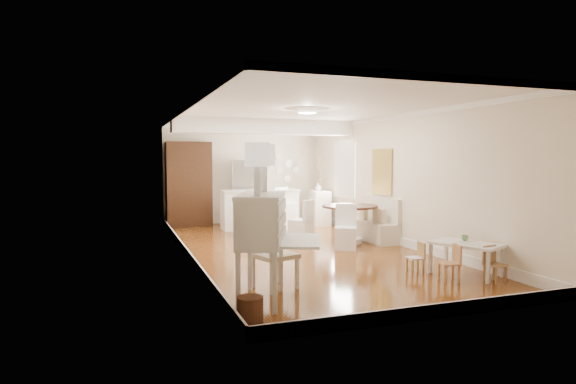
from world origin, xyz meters
TOP-DOWN VIEW (x-y plane):
  - room at (0.04, 0.32)m, footprint 9.00×9.04m
  - secretary_bureau at (-1.70, -3.15)m, footprint 1.45×1.46m
  - gustavian_armchair at (-1.34, -2.63)m, footprint 0.73×0.73m
  - wicker_basket at (-2.05, -3.90)m, footprint 0.34×0.34m
  - kids_table at (1.76, -2.89)m, footprint 1.00×1.20m
  - kids_chair_a at (1.25, -3.14)m, footprint 0.33×0.33m
  - kids_chair_b at (1.09, -2.50)m, footprint 0.27×0.27m
  - kids_chair_c at (1.87, -3.40)m, footprint 0.30×0.30m
  - banquette at (1.99, 0.50)m, footprint 0.52×1.60m
  - dining_table at (1.36, 0.37)m, footprint 1.57×1.57m
  - slip_chair_near at (0.94, -0.28)m, footprint 0.59×0.60m
  - slip_chair_far at (0.51, 1.13)m, footprint 0.62×0.62m
  - breakfast_counter at (0.10, 3.10)m, footprint 2.05×0.65m
  - bar_stool_left at (-0.53, 2.22)m, footprint 0.40×0.40m
  - bar_stool_right at (0.71, 2.83)m, footprint 0.55×0.55m
  - pantry_cabinet at (-1.60, 4.18)m, footprint 1.20×0.60m
  - fridge at (0.30, 4.15)m, footprint 0.75×0.65m
  - sideboard at (1.92, 3.35)m, footprint 0.60×1.05m
  - pencil_cup at (1.86, -2.72)m, footprint 0.13×0.13m
  - branch_vase at (1.90, 3.40)m, footprint 0.24×0.24m

SIDE VIEW (x-z plane):
  - wicker_basket at x=-2.05m, z-range 0.00..0.30m
  - kids_chair_b at x=1.09m, z-range 0.00..0.51m
  - kids_table at x=1.76m, z-range 0.00..0.52m
  - kids_chair_c at x=1.87m, z-range 0.00..0.55m
  - kids_chair_a at x=1.25m, z-range 0.00..0.57m
  - dining_table at x=1.36m, z-range 0.00..0.83m
  - bar_stool_left at x=-0.53m, z-range 0.00..0.90m
  - slip_chair_far at x=0.51m, z-range 0.00..0.91m
  - slip_chair_near at x=0.94m, z-range 0.00..0.91m
  - sideboard at x=1.92m, z-range 0.00..0.95m
  - banquette at x=1.99m, z-range 0.00..0.98m
  - gustavian_armchair at x=-1.34m, z-range 0.00..1.00m
  - breakfast_counter at x=0.10m, z-range 0.00..1.03m
  - bar_stool_right at x=0.71m, z-range 0.00..1.09m
  - pencil_cup at x=1.86m, z-range 0.52..0.61m
  - secretary_bureau at x=-1.70m, z-range 0.00..1.41m
  - fridge at x=0.30m, z-range 0.00..1.80m
  - branch_vase at x=1.90m, z-range 0.95..1.15m
  - pantry_cabinet at x=-1.60m, z-range 0.00..2.30m
  - room at x=0.04m, z-range 0.57..3.39m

